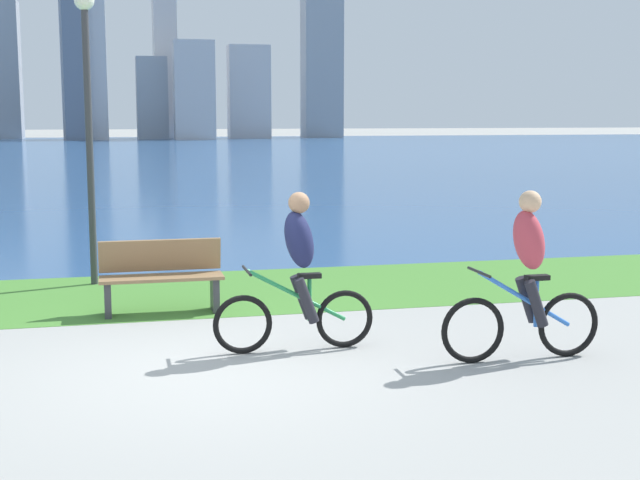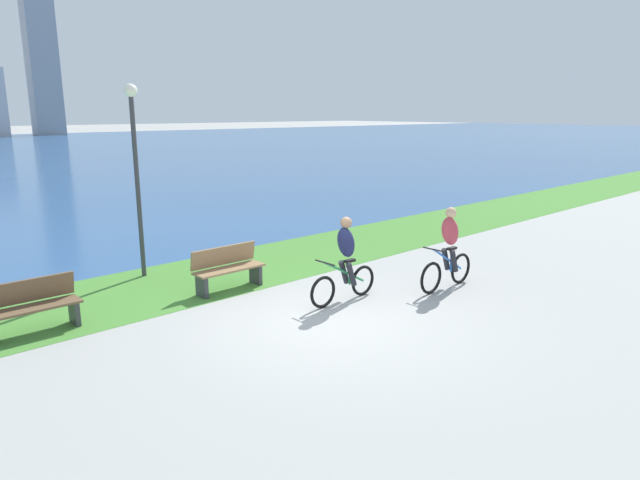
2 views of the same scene
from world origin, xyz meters
name	(u,v)px [view 1 (image 1 of 2)]	position (x,y,z in m)	size (l,w,h in m)	color
ground_plane	(210,370)	(0.00, 0.00, 0.00)	(300.00, 300.00, 0.00)	#9E9E99
grass_strip_bayside	(180,293)	(0.00, 3.74, 0.00)	(120.00, 3.17, 0.01)	#478433
bay_water_surface	(126,154)	(0.00, 49.15, 0.00)	(300.00, 87.66, 0.00)	#2D568C
cyclist_lead	(298,272)	(0.98, 0.51, 0.83)	(1.69, 0.52, 1.65)	black
cyclist_trailing	(526,277)	(3.11, -0.35, 0.84)	(1.69, 0.52, 1.70)	black
bench_far_along_path	(161,277)	(-0.30, 2.62, 0.45)	(1.50, 0.47, 0.90)	olive
lamppost_tall	(88,96)	(-1.16, 4.72, 2.69)	(0.28, 0.28, 4.14)	#38383D
city_skyline_far_shore	(166,46)	(4.92, 85.15, 9.46)	(37.53, 11.33, 25.91)	#8C939E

